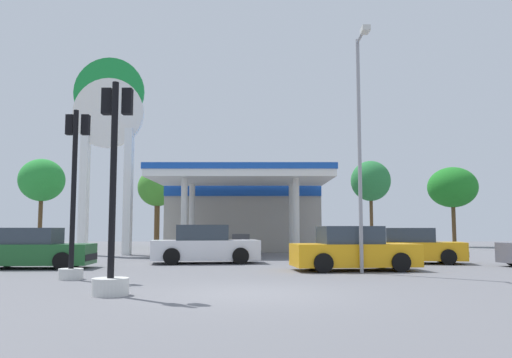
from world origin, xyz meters
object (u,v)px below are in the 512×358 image
object	(u,v)px
car_2	(412,247)
corner_streetlamp	(361,130)
traffic_signal_0	(113,225)
tree_2	(258,188)
car_3	(34,250)
station_pole_sign	(108,130)
tree_4	(453,187)
tree_3	(371,181)
tree_1	(158,188)
traffic_signal_1	(74,211)
tree_0	(42,180)
car_0	(205,246)
car_5	(354,250)

from	to	relation	value
car_2	corner_streetlamp	world-z (taller)	corner_streetlamp
traffic_signal_0	tree_2	distance (m)	27.23
car_3	corner_streetlamp	distance (m)	11.86
station_pole_sign	tree_4	world-z (taller)	station_pole_sign
traffic_signal_0	tree_2	world-z (taller)	tree_2
tree_4	tree_3	bearing A→B (deg)	-166.36
car_2	tree_1	bearing A→B (deg)	127.95
traffic_signal_1	tree_0	size ratio (longest dim) A/B	0.70
traffic_signal_0	tree_3	world-z (taller)	tree_3
car_0	station_pole_sign	bearing A→B (deg)	132.20
car_2	tree_2	xyz separation A→B (m)	(-6.10, 16.96, 3.68)
station_pole_sign	car_2	xyz separation A→B (m)	(14.21, -6.56, -6.03)
traffic_signal_1	corner_streetlamp	world-z (taller)	corner_streetlamp
tree_2	tree_3	distance (m)	8.38
car_0	car_5	xyz separation A→B (m)	(5.29, -3.61, -0.03)
station_pole_sign	tree_0	size ratio (longest dim) A/B	1.60
traffic_signal_0	car_5	bearing A→B (deg)	45.57
traffic_signal_1	tree_2	distance (m)	24.22
station_pole_sign	corner_streetlamp	size ratio (longest dim) A/B	1.42
car_2	tree_0	world-z (taller)	tree_0
tree_2	corner_streetlamp	xyz separation A→B (m)	(3.16, -21.72, 0.15)
traffic_signal_0	tree_0	size ratio (longest dim) A/B	0.68
car_5	traffic_signal_0	world-z (taller)	traffic_signal_0
car_5	tree_0	xyz separation A→B (m)	(-19.45, 21.62, 4.35)
tree_0	tree_2	world-z (taller)	tree_0
tree_0	tree_1	bearing A→B (deg)	-4.29
traffic_signal_1	corner_streetlamp	size ratio (longest dim) A/B	0.62
traffic_signal_0	traffic_signal_1	world-z (taller)	traffic_signal_1
traffic_signal_1	tree_2	xyz separation A→B (m)	(5.17, 23.53, 2.45)
traffic_signal_0	tree_0	distance (m)	31.15
traffic_signal_1	tree_1	distance (m)	24.19
traffic_signal_0	tree_1	bearing A→B (deg)	98.95
car_2	traffic_signal_0	distance (m)	13.60
station_pole_sign	tree_0	world-z (taller)	station_pole_sign
car_2	corner_streetlamp	xyz separation A→B (m)	(-2.94, -4.76, 3.83)
traffic_signal_1	tree_4	world-z (taller)	tree_4
car_2	tree_1	xyz separation A→B (m)	(-13.56, 17.38, 3.74)
tree_1	car_2	bearing A→B (deg)	-52.05
tree_0	car_0	bearing A→B (deg)	-51.82
tree_3	car_2	bearing A→B (deg)	-97.46
tree_1	tree_3	world-z (taller)	tree_3
traffic_signal_1	corner_streetlamp	bearing A→B (deg)	12.26
car_5	tree_4	size ratio (longest dim) A/B	0.70
tree_1	traffic_signal_0	bearing A→B (deg)	-81.05
car_0	tree_2	size ratio (longest dim) A/B	0.72
tree_4	corner_streetlamp	xyz separation A→B (m)	(-11.86, -23.59, -0.07)
car_5	car_2	bearing A→B (deg)	49.80
tree_1	tree_3	xyz separation A→B (m)	(15.81, -0.17, 0.50)
traffic_signal_1	tree_1	size ratio (longest dim) A/B	0.80
tree_0	corner_streetlamp	bearing A→B (deg)	-49.45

